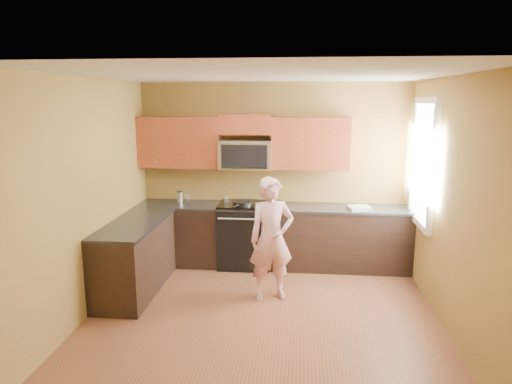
# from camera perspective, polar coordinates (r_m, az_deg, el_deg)

# --- Properties ---
(floor) EXTENTS (4.00, 4.00, 0.00)m
(floor) POSITION_cam_1_polar(r_m,az_deg,el_deg) (5.46, 0.79, -15.27)
(floor) COLOR brown
(floor) RESTS_ON ground
(ceiling) EXTENTS (4.00, 4.00, 0.00)m
(ceiling) POSITION_cam_1_polar(r_m,az_deg,el_deg) (4.88, 0.88, 14.34)
(ceiling) COLOR white
(ceiling) RESTS_ON ground
(wall_back) EXTENTS (4.00, 0.00, 4.00)m
(wall_back) POSITION_cam_1_polar(r_m,az_deg,el_deg) (6.96, 2.20, 2.32)
(wall_back) COLOR olive
(wall_back) RESTS_ON ground
(wall_front) EXTENTS (4.00, 0.00, 4.00)m
(wall_front) POSITION_cam_1_polar(r_m,az_deg,el_deg) (3.09, -2.30, -9.51)
(wall_front) COLOR olive
(wall_front) RESTS_ON ground
(wall_left) EXTENTS (0.00, 4.00, 4.00)m
(wall_left) POSITION_cam_1_polar(r_m,az_deg,el_deg) (5.53, -20.29, -0.78)
(wall_left) COLOR olive
(wall_left) RESTS_ON ground
(wall_right) EXTENTS (0.00, 4.00, 4.00)m
(wall_right) POSITION_cam_1_polar(r_m,az_deg,el_deg) (5.23, 23.23, -1.68)
(wall_right) COLOR olive
(wall_right) RESTS_ON ground
(cabinet_back_run) EXTENTS (4.00, 0.60, 0.88)m
(cabinet_back_run) POSITION_cam_1_polar(r_m,az_deg,el_deg) (6.87, 1.99, -5.59)
(cabinet_back_run) COLOR black
(cabinet_back_run) RESTS_ON floor
(cabinet_left_run) EXTENTS (0.60, 1.60, 0.88)m
(cabinet_left_run) POSITION_cam_1_polar(r_m,az_deg,el_deg) (6.19, -14.76, -7.94)
(cabinet_left_run) COLOR black
(cabinet_left_run) RESTS_ON floor
(countertop_back) EXTENTS (4.00, 0.62, 0.04)m
(countertop_back) POSITION_cam_1_polar(r_m,az_deg,el_deg) (6.74, 2.02, -1.88)
(countertop_back) COLOR black
(countertop_back) RESTS_ON cabinet_back_run
(countertop_left) EXTENTS (0.62, 1.60, 0.04)m
(countertop_left) POSITION_cam_1_polar(r_m,az_deg,el_deg) (6.05, -14.89, -3.83)
(countertop_left) COLOR black
(countertop_left) RESTS_ON cabinet_left_run
(stove) EXTENTS (0.76, 0.65, 0.95)m
(stove) POSITION_cam_1_polar(r_m,az_deg,el_deg) (6.87, -1.36, -5.28)
(stove) COLOR black
(stove) RESTS_ON floor
(microwave) EXTENTS (0.76, 0.40, 0.42)m
(microwave) POSITION_cam_1_polar(r_m,az_deg,el_deg) (6.78, -1.27, 2.94)
(microwave) COLOR silver
(microwave) RESTS_ON wall_back
(upper_cab_left) EXTENTS (1.22, 0.33, 0.75)m
(upper_cab_left) POSITION_cam_1_polar(r_m,az_deg,el_deg) (7.00, -9.32, 3.06)
(upper_cab_left) COLOR brown
(upper_cab_left) RESTS_ON wall_back
(upper_cab_right) EXTENTS (1.12, 0.33, 0.75)m
(upper_cab_right) POSITION_cam_1_polar(r_m,az_deg,el_deg) (6.77, 6.70, 2.85)
(upper_cab_right) COLOR brown
(upper_cab_right) RESTS_ON wall_back
(upper_cab_over_mw) EXTENTS (0.76, 0.33, 0.30)m
(upper_cab_over_mw) POSITION_cam_1_polar(r_m,az_deg,el_deg) (6.75, -1.26, 8.45)
(upper_cab_over_mw) COLOR brown
(upper_cab_over_mw) RESTS_ON wall_back
(window) EXTENTS (0.06, 1.06, 1.66)m
(window) POSITION_cam_1_polar(r_m,az_deg,el_deg) (6.31, 20.05, 3.44)
(window) COLOR white
(window) RESTS_ON wall_right
(woman) EXTENTS (0.65, 0.53, 1.53)m
(woman) POSITION_cam_1_polar(r_m,az_deg,el_deg) (5.69, 1.94, -5.82)
(woman) COLOR pink
(woman) RESTS_ON floor
(frying_pan) EXTENTS (0.44, 0.58, 0.07)m
(frying_pan) POSITION_cam_1_polar(r_m,az_deg,el_deg) (6.62, -1.64, -1.67)
(frying_pan) COLOR black
(frying_pan) RESTS_ON stove
(butter_tub) EXTENTS (0.15, 0.15, 0.09)m
(butter_tub) POSITION_cam_1_polar(r_m,az_deg,el_deg) (6.74, 2.92, -1.72)
(butter_tub) COLOR yellow
(butter_tub) RESTS_ON countertop_back
(toast_slice) EXTENTS (0.12, 0.12, 0.01)m
(toast_slice) POSITION_cam_1_polar(r_m,az_deg,el_deg) (6.66, 2.00, -1.80)
(toast_slice) COLOR #B27F47
(toast_slice) RESTS_ON countertop_back
(napkin_a) EXTENTS (0.14, 0.15, 0.06)m
(napkin_a) POSITION_cam_1_polar(r_m,az_deg,el_deg) (6.60, 2.02, -1.72)
(napkin_a) COLOR silver
(napkin_a) RESTS_ON countertop_back
(napkin_b) EXTENTS (0.13, 0.14, 0.07)m
(napkin_b) POSITION_cam_1_polar(r_m,az_deg,el_deg) (6.68, 3.14, -1.54)
(napkin_b) COLOR silver
(napkin_b) RESTS_ON countertop_back
(dish_towel) EXTENTS (0.35, 0.30, 0.05)m
(dish_towel) POSITION_cam_1_polar(r_m,az_deg,el_deg) (6.66, 12.69, -1.93)
(dish_towel) COLOR white
(dish_towel) RESTS_ON countertop_back
(travel_mug) EXTENTS (0.09, 0.09, 0.17)m
(travel_mug) POSITION_cam_1_polar(r_m,az_deg,el_deg) (7.09, -9.38, -1.20)
(travel_mug) COLOR silver
(travel_mug) RESTS_ON countertop_back
(glass_a) EXTENTS (0.09, 0.09, 0.12)m
(glass_a) POSITION_cam_1_polar(r_m,az_deg,el_deg) (7.10, -9.28, -0.68)
(glass_a) COLOR silver
(glass_a) RESTS_ON countertop_back
(glass_b) EXTENTS (0.07, 0.07, 0.12)m
(glass_b) POSITION_cam_1_polar(r_m,az_deg,el_deg) (7.07, -8.42, -0.70)
(glass_b) COLOR silver
(glass_b) RESTS_ON countertop_back
(glass_c) EXTENTS (0.08, 0.08, 0.12)m
(glass_c) POSITION_cam_1_polar(r_m,az_deg,el_deg) (6.83, -3.68, -1.02)
(glass_c) COLOR silver
(glass_c) RESTS_ON countertop_back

